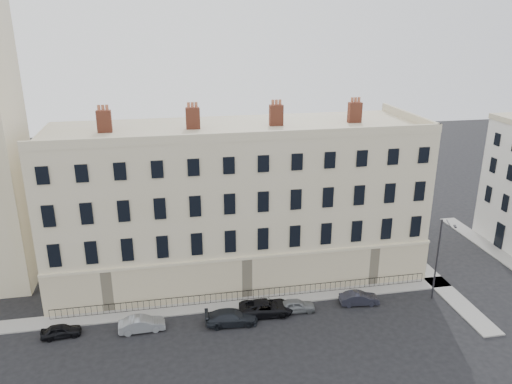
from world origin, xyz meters
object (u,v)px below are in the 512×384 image
(car_d, at_px, (266,307))
(car_e, at_px, (296,306))
(car_b, at_px, (142,324))
(streetlamp, at_px, (438,256))
(car_c, at_px, (231,317))
(car_a, at_px, (61,331))
(car_f, at_px, (359,298))

(car_d, bearing_deg, car_e, -88.67)
(car_b, xyz_separation_m, streetlamp, (26.62, -0.00, 3.80))
(car_b, distance_m, car_c, 7.53)
(car_a, relative_size, car_c, 0.71)
(car_c, distance_m, car_f, 11.98)
(car_d, bearing_deg, car_f, -87.28)
(car_e, distance_m, car_f, 6.00)
(car_c, distance_m, car_e, 6.01)
(streetlamp, bearing_deg, car_a, -161.27)
(car_a, xyz_separation_m, streetlamp, (33.13, -0.42, 3.89))
(car_c, height_order, streetlamp, streetlamp)
(car_e, bearing_deg, streetlamp, -88.38)
(car_c, height_order, car_e, car_c)
(car_c, bearing_deg, car_f, -82.77)
(car_c, relative_size, streetlamp, 0.57)
(car_a, distance_m, streetlamp, 33.36)
(car_a, height_order, car_b, car_b)
(car_a, xyz_separation_m, car_e, (19.97, -0.03, 0.04))
(car_d, bearing_deg, car_c, 108.57)
(car_b, relative_size, car_f, 1.07)
(car_a, relative_size, car_f, 0.89)
(car_b, height_order, car_c, car_c)
(car_b, xyz_separation_m, car_d, (10.75, 0.46, 0.03))
(car_a, relative_size, streetlamp, 0.40)
(car_b, bearing_deg, car_a, 83.68)
(car_b, bearing_deg, car_d, -90.24)
(car_c, height_order, car_d, car_d)
(car_c, distance_m, car_d, 3.36)
(car_d, xyz_separation_m, car_e, (2.71, -0.07, -0.08))
(car_f, bearing_deg, car_a, 96.17)
(car_f, relative_size, streetlamp, 0.45)
(car_f, bearing_deg, car_e, 96.68)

